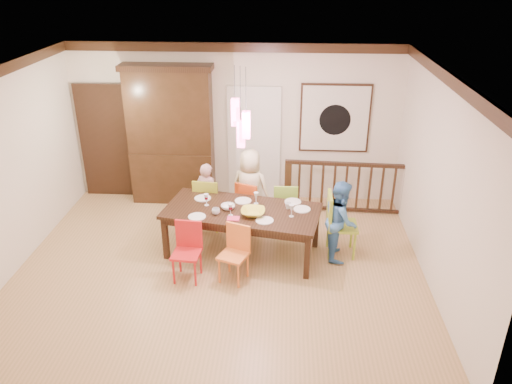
# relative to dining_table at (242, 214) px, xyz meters

# --- Properties ---
(floor) EXTENTS (6.00, 6.00, 0.00)m
(floor) POSITION_rel_dining_table_xyz_m (-0.29, -0.46, -0.67)
(floor) COLOR tan
(floor) RESTS_ON ground
(ceiling) EXTENTS (6.00, 6.00, 0.00)m
(ceiling) POSITION_rel_dining_table_xyz_m (-0.29, -0.46, 2.23)
(ceiling) COLOR white
(ceiling) RESTS_ON wall_back
(wall_back) EXTENTS (6.00, 0.00, 6.00)m
(wall_back) POSITION_rel_dining_table_xyz_m (-0.29, 2.04, 0.78)
(wall_back) COLOR beige
(wall_back) RESTS_ON floor
(wall_left) EXTENTS (0.00, 5.00, 5.00)m
(wall_left) POSITION_rel_dining_table_xyz_m (-3.29, -0.46, 0.78)
(wall_left) COLOR beige
(wall_left) RESTS_ON floor
(wall_right) EXTENTS (0.00, 5.00, 5.00)m
(wall_right) POSITION_rel_dining_table_xyz_m (2.71, -0.46, 0.78)
(wall_right) COLOR beige
(wall_right) RESTS_ON floor
(crown_molding) EXTENTS (6.00, 5.00, 0.16)m
(crown_molding) POSITION_rel_dining_table_xyz_m (-0.29, -0.46, 2.15)
(crown_molding) COLOR black
(crown_molding) RESTS_ON wall_back
(panel_door) EXTENTS (1.04, 0.07, 2.24)m
(panel_door) POSITION_rel_dining_table_xyz_m (-2.69, 1.99, 0.38)
(panel_door) COLOR black
(panel_door) RESTS_ON wall_back
(white_doorway) EXTENTS (0.97, 0.05, 2.22)m
(white_doorway) POSITION_rel_dining_table_xyz_m (0.06, 2.01, 0.38)
(white_doorway) COLOR silver
(white_doorway) RESTS_ON wall_back
(painting) EXTENTS (1.25, 0.06, 1.25)m
(painting) POSITION_rel_dining_table_xyz_m (1.51, 2.00, 0.92)
(painting) COLOR black
(painting) RESTS_ON wall_back
(pendant_cluster) EXTENTS (0.27, 0.21, 1.14)m
(pendant_cluster) POSITION_rel_dining_table_xyz_m (0.00, -0.00, 1.43)
(pendant_cluster) COLOR #EA4684
(pendant_cluster) RESTS_ON ceiling
(dining_table) EXTENTS (2.49, 1.47, 0.75)m
(dining_table) POSITION_rel_dining_table_xyz_m (0.00, 0.00, 0.00)
(dining_table) COLOR black
(dining_table) RESTS_ON floor
(chair_far_left) EXTENTS (0.46, 0.46, 0.93)m
(chair_far_left) POSITION_rel_dining_table_xyz_m (-0.63, 0.77, -0.14)
(chair_far_left) COLOR #A0AD29
(chair_far_left) RESTS_ON floor
(chair_far_mid) EXTENTS (0.51, 0.51, 0.87)m
(chair_far_mid) POSITION_rel_dining_table_xyz_m (0.07, 0.82, -0.18)
(chair_far_mid) COLOR #D94816
(chair_far_mid) RESTS_ON floor
(chair_far_right) EXTENTS (0.39, 0.39, 0.86)m
(chair_far_right) POSITION_rel_dining_table_xyz_m (0.66, 0.80, -0.18)
(chair_far_right) COLOR #8BBC37
(chair_far_right) RESTS_ON floor
(chair_near_left) EXTENTS (0.42, 0.42, 0.86)m
(chair_near_left) POSITION_rel_dining_table_xyz_m (-0.72, -0.76, -0.18)
(chair_near_left) COLOR red
(chair_near_left) RESTS_ON floor
(chair_near_mid) EXTENTS (0.48, 0.48, 0.82)m
(chair_near_mid) POSITION_rel_dining_table_xyz_m (-0.06, -0.75, -0.20)
(chair_near_mid) COLOR orange
(chair_near_mid) RESTS_ON floor
(chair_end_right) EXTENTS (0.46, 0.46, 1.01)m
(chair_end_right) POSITION_rel_dining_table_xyz_m (1.53, 0.06, -0.10)
(chair_end_right) COLOR #9FBD2F
(chair_end_right) RESTS_ON floor
(china_hutch) EXTENTS (1.62, 0.46, 2.55)m
(china_hutch) POSITION_rel_dining_table_xyz_m (-1.45, 1.84, 0.60)
(china_hutch) COLOR black
(china_hutch) RESTS_ON floor
(balustrade) EXTENTS (2.20, 0.19, 0.96)m
(balustrade) POSITION_rel_dining_table_xyz_m (1.73, 1.49, -0.17)
(balustrade) COLOR black
(balustrade) RESTS_ON floor
(person_far_left) EXTENTS (0.50, 0.42, 1.15)m
(person_far_left) POSITION_rel_dining_table_xyz_m (-0.66, 0.82, -0.10)
(person_far_left) COLOR #D9A5AD
(person_far_left) RESTS_ON floor
(person_far_mid) EXTENTS (0.76, 0.60, 1.37)m
(person_far_mid) POSITION_rel_dining_table_xyz_m (0.06, 0.90, 0.01)
(person_far_mid) COLOR beige
(person_far_mid) RESTS_ON floor
(person_end_right) EXTENTS (0.49, 0.62, 1.26)m
(person_end_right) POSITION_rel_dining_table_xyz_m (1.49, -0.02, -0.05)
(person_end_right) COLOR #457FC1
(person_end_right) RESTS_ON floor
(serving_bowl) EXTENTS (0.36, 0.36, 0.09)m
(serving_bowl) POSITION_rel_dining_table_xyz_m (0.18, -0.16, 0.12)
(serving_bowl) COLOR gold
(serving_bowl) RESTS_ON dining_table
(small_bowl) EXTENTS (0.24, 0.24, 0.07)m
(small_bowl) POSITION_rel_dining_table_xyz_m (-0.21, 0.01, 0.11)
(small_bowl) COLOR white
(small_bowl) RESTS_ON dining_table
(cup_left) EXTENTS (0.14, 0.14, 0.09)m
(cup_left) POSITION_rel_dining_table_xyz_m (-0.37, -0.17, 0.12)
(cup_left) COLOR silver
(cup_left) RESTS_ON dining_table
(cup_right) EXTENTS (0.13, 0.13, 0.10)m
(cup_right) POSITION_rel_dining_table_xyz_m (0.70, 0.07, 0.12)
(cup_right) COLOR silver
(cup_right) RESTS_ON dining_table
(plate_far_left) EXTENTS (0.26, 0.26, 0.01)m
(plate_far_left) POSITION_rel_dining_table_xyz_m (-0.65, 0.34, 0.08)
(plate_far_left) COLOR white
(plate_far_left) RESTS_ON dining_table
(plate_far_mid) EXTENTS (0.26, 0.26, 0.01)m
(plate_far_mid) POSITION_rel_dining_table_xyz_m (-0.01, 0.28, 0.08)
(plate_far_mid) COLOR white
(plate_far_mid) RESTS_ON dining_table
(plate_far_right) EXTENTS (0.26, 0.26, 0.01)m
(plate_far_right) POSITION_rel_dining_table_xyz_m (0.77, 0.30, 0.08)
(plate_far_right) COLOR white
(plate_far_right) RESTS_ON dining_table
(plate_near_left) EXTENTS (0.26, 0.26, 0.01)m
(plate_near_left) POSITION_rel_dining_table_xyz_m (-0.64, -0.29, 0.08)
(plate_near_left) COLOR white
(plate_near_left) RESTS_ON dining_table
(plate_near_mid) EXTENTS (0.26, 0.26, 0.01)m
(plate_near_mid) POSITION_rel_dining_table_xyz_m (0.36, -0.34, 0.08)
(plate_near_mid) COLOR white
(plate_near_mid) RESTS_ON dining_table
(plate_end_right) EXTENTS (0.26, 0.26, 0.01)m
(plate_end_right) POSITION_rel_dining_table_xyz_m (0.91, 0.05, 0.08)
(plate_end_right) COLOR white
(plate_end_right) RESTS_ON dining_table
(wine_glass_a) EXTENTS (0.08, 0.08, 0.19)m
(wine_glass_a) POSITION_rel_dining_table_xyz_m (-0.56, 0.11, 0.17)
(wine_glass_a) COLOR #590C19
(wine_glass_a) RESTS_ON dining_table
(wine_glass_b) EXTENTS (0.08, 0.08, 0.19)m
(wine_glass_b) POSITION_rel_dining_table_xyz_m (0.20, 0.21, 0.17)
(wine_glass_b) COLOR silver
(wine_glass_b) RESTS_ON dining_table
(wine_glass_c) EXTENTS (0.08, 0.08, 0.19)m
(wine_glass_c) POSITION_rel_dining_table_xyz_m (-0.15, -0.20, 0.17)
(wine_glass_c) COLOR #590C19
(wine_glass_c) RESTS_ON dining_table
(wine_glass_d) EXTENTS (0.08, 0.08, 0.19)m
(wine_glass_d) POSITION_rel_dining_table_xyz_m (0.75, -0.18, 0.17)
(wine_glass_d) COLOR silver
(wine_glass_d) RESTS_ON dining_table
(napkin) EXTENTS (0.18, 0.14, 0.01)m
(napkin) POSITION_rel_dining_table_xyz_m (-0.10, -0.31, 0.08)
(napkin) COLOR #D83359
(napkin) RESTS_ON dining_table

